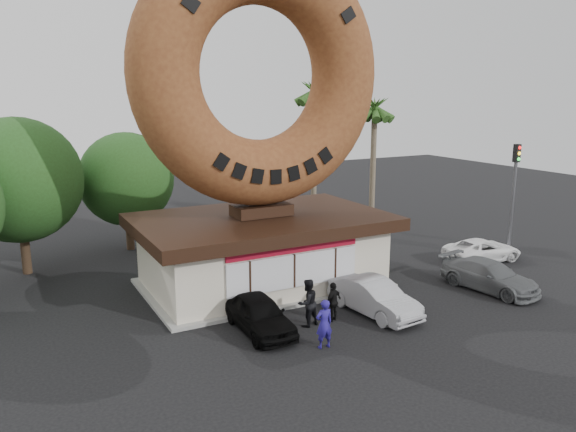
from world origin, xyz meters
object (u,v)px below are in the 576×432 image
(donut_shop, at_px, (262,248))
(car_black, at_px, (259,314))
(person_left, at_px, (324,324))
(giant_donut, at_px, (260,74))
(car_white, at_px, (482,250))
(traffic_signal, at_px, (514,186))
(car_silver, at_px, (374,297))
(car_grey, at_px, (490,276))
(person_right, at_px, (333,302))
(street_lamp, at_px, (159,167))
(person_center, at_px, (307,303))

(donut_shop, bearing_deg, car_black, -116.73)
(donut_shop, xyz_separation_m, person_left, (-0.94, -6.94, -0.88))
(giant_donut, height_order, car_white, giant_donut)
(traffic_signal, bearing_deg, car_silver, -164.22)
(traffic_signal, xyz_separation_m, car_grey, (-5.26, -3.47, -3.20))
(car_black, height_order, car_white, car_black)
(person_right, xyz_separation_m, car_grey, (8.11, -0.38, -0.12))
(traffic_signal, height_order, person_left, traffic_signal)
(traffic_signal, bearing_deg, person_right, -166.98)
(giant_donut, relative_size, car_silver, 2.68)
(person_left, bearing_deg, car_silver, -152.15)
(traffic_signal, xyz_separation_m, car_silver, (-11.53, -3.26, -3.17))
(traffic_signal, distance_m, car_white, 3.88)
(person_left, bearing_deg, car_white, -157.65)
(street_lamp, relative_size, car_white, 1.91)
(donut_shop, height_order, car_white, donut_shop)
(car_silver, distance_m, car_white, 10.00)
(person_left, relative_size, car_white, 0.42)
(traffic_signal, distance_m, car_black, 16.84)
(giant_donut, height_order, person_right, giant_donut)
(person_right, relative_size, car_silver, 0.37)
(car_black, distance_m, car_grey, 11.10)
(person_center, xyz_separation_m, car_white, (12.44, 2.99, -0.35))
(person_left, bearing_deg, car_grey, -169.77)
(person_center, height_order, person_right, person_center)
(person_left, relative_size, person_right, 1.13)
(traffic_signal, bearing_deg, car_white, -178.58)
(street_lamp, height_order, traffic_signal, street_lamp)
(giant_donut, bearing_deg, donut_shop, -90.00)
(giant_donut, xyz_separation_m, car_black, (-2.33, -4.64, -8.83))
(person_left, bearing_deg, traffic_signal, -160.14)
(traffic_signal, xyz_separation_m, car_white, (-2.06, -0.05, -3.28))
(car_black, xyz_separation_m, car_grey, (11.06, -0.84, -0.02))
(donut_shop, bearing_deg, car_white, -9.71)
(giant_donut, bearing_deg, street_lamp, 100.51)
(car_silver, bearing_deg, donut_shop, 109.35)
(person_center, xyz_separation_m, car_grey, (9.24, -0.43, -0.27))
(person_right, distance_m, car_silver, 1.85)
(car_black, bearing_deg, giant_donut, 64.47)
(street_lamp, distance_m, car_silver, 16.31)
(street_lamp, bearing_deg, car_silver, -74.19)
(person_left, distance_m, person_center, 1.95)
(car_white, bearing_deg, person_left, 116.96)
(car_grey, bearing_deg, car_white, 37.76)
(person_center, distance_m, car_grey, 9.25)
(person_center, distance_m, car_black, 1.89)
(person_center, distance_m, car_white, 12.80)
(car_black, xyz_separation_m, car_silver, (4.79, -0.63, 0.02))
(donut_shop, distance_m, person_right, 5.22)
(donut_shop, xyz_separation_m, street_lamp, (-1.86, 10.02, 2.72))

